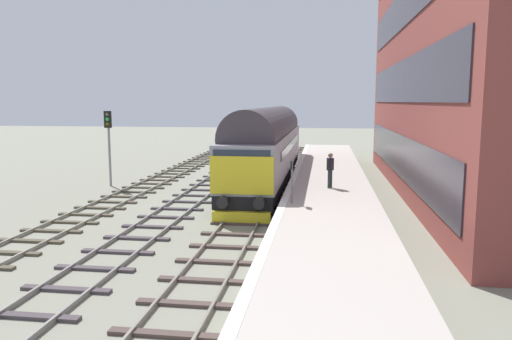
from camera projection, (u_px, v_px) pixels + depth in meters
The scene contains 10 objects.
ground_plane at pixel (257, 201), 24.90m from camera, with size 140.00×140.00×0.00m, color gray.
track_main at pixel (257, 200), 24.89m from camera, with size 2.50×60.00×0.15m.
track_adjacent_west at pixel (191, 198), 25.36m from camera, with size 2.50×60.00×0.15m.
track_adjacent_far_west at pixel (124, 197), 25.87m from camera, with size 2.50×60.00×0.15m.
station_platform at pixel (329, 193), 24.34m from camera, with size 4.00×44.00×1.01m.
station_building at pixel (451, 9), 25.60m from camera, with size 4.74×28.20×19.64m.
diesel_locomotive at pixel (268, 144), 29.20m from camera, with size 2.74×19.12×4.68m.
signal_post_mid at pixel (109, 138), 28.99m from camera, with size 0.44×0.22×4.47m.
platform_number_sign at pixel (292, 175), 19.39m from camera, with size 0.10×0.44×1.71m.
waiting_passenger at pixel (330, 167), 22.90m from camera, with size 0.45×0.47×1.64m.
Camera 1 is at (3.34, -24.21, 5.02)m, focal length 34.46 mm.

